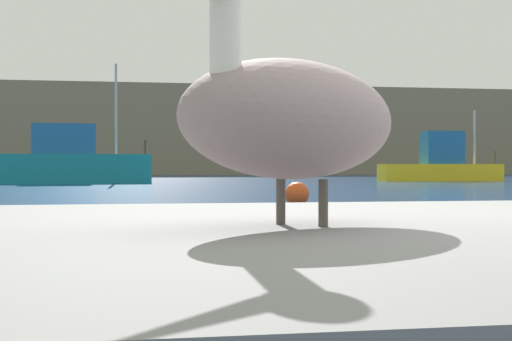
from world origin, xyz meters
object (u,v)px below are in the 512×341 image
Objects in this scene: pelican at (290,115)px; fishing_boat_teal at (66,162)px; mooring_buoy at (297,194)px; fishing_boat_yellow at (441,164)px.

fishing_boat_teal is at bearing -127.63° from pelican.
pelican is 0.14× the size of fishing_boat_teal.
fishing_boat_yellow is at bearing 60.24° from mooring_buoy.
pelican is at bearing -110.15° from fishing_boat_yellow.
pelican is 42.29m from fishing_boat_yellow.
pelican reaches higher than mooring_buoy.
pelican is at bearing -103.92° from mooring_buoy.
fishing_boat_yellow is 12.70× the size of mooring_buoy.
mooring_buoy is at bearing -144.84° from pelican.
fishing_boat_teal reaches higher than pelican.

